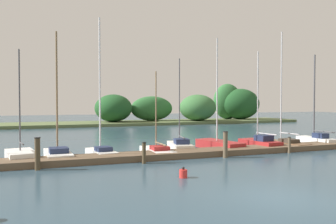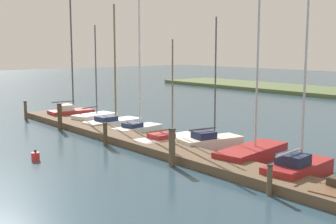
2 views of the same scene
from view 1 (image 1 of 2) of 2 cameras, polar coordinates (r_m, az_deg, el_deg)
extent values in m
plane|color=#2D4756|center=(12.38, 18.42, -13.56)|extent=(160.00, 160.00, 0.00)
cube|color=brown|center=(20.00, 1.81, -7.13)|extent=(27.50, 1.80, 0.35)
cube|color=#56663D|center=(48.43, -11.64, -1.95)|extent=(62.78, 8.00, 0.40)
ellipsoid|color=#386B38|center=(51.43, 5.07, 0.74)|extent=(5.61, 5.40, 4.00)
ellipsoid|color=#1E4C23|center=(57.31, 12.20, 1.35)|extent=(6.72, 5.02, 5.08)
ellipsoid|color=#2D6633|center=(51.35, -2.77, 0.60)|extent=(6.60, 3.06, 3.74)
ellipsoid|color=#2D6633|center=(57.15, 10.08, 1.77)|extent=(5.04, 3.44, 5.91)
ellipsoid|color=#1E4C23|center=(48.92, -9.26, 0.65)|extent=(5.33, 5.68, 3.96)
cube|color=white|center=(20.08, -23.72, -6.89)|extent=(1.84, 2.89, 0.59)
cube|color=white|center=(21.27, -24.16, -6.50)|extent=(0.86, 0.80, 0.50)
cylinder|color=#4C4C51|center=(20.06, -23.90, 1.89)|extent=(0.08, 0.08, 5.55)
cylinder|color=#4C4C51|center=(19.64, -23.61, -4.91)|extent=(0.31, 1.21, 0.09)
cube|color=white|center=(20.20, -18.19, -7.01)|extent=(1.52, 3.60, 0.43)
cube|color=white|center=(21.76, -18.62, -6.45)|extent=(0.78, 0.92, 0.37)
cube|color=#1E2847|center=(19.71, -18.07, -6.17)|extent=(1.05, 1.11, 0.28)
cylinder|color=#7F6647|center=(20.24, -18.36, 3.33)|extent=(0.11, 0.11, 6.84)
cube|color=white|center=(20.54, -11.24, -6.89)|extent=(1.58, 3.11, 0.38)
cube|color=white|center=(21.80, -12.35, -6.45)|extent=(0.73, 0.83, 0.32)
cube|color=#1E2847|center=(20.15, -10.92, -6.16)|extent=(0.98, 1.01, 0.25)
cylinder|color=silver|center=(20.55, -11.50, 4.69)|extent=(0.10, 0.10, 7.90)
cube|color=white|center=(20.88, -1.82, -6.75)|extent=(1.31, 3.55, 0.35)
cube|color=white|center=(22.39, -3.14, -6.22)|extent=(0.72, 0.89, 0.30)
cube|color=maroon|center=(20.43, -1.43, -6.11)|extent=(0.98, 1.07, 0.23)
cylinder|color=#7F6647|center=(20.91, -2.06, 0.36)|extent=(0.08, 0.08, 4.80)
cylinder|color=#7F6647|center=(20.24, -1.28, -5.41)|extent=(0.09, 1.93, 0.08)
cube|color=silver|center=(22.49, 2.07, -5.94)|extent=(1.68, 3.22, 0.51)
cube|color=silver|center=(23.83, 1.32, -5.57)|extent=(0.77, 0.87, 0.43)
cube|color=#1E2847|center=(22.07, 2.30, -4.99)|extent=(1.03, 1.06, 0.33)
cylinder|color=#4C4C51|center=(22.51, 1.95, 1.92)|extent=(0.07, 0.07, 5.64)
cylinder|color=#4C4C51|center=(21.98, 2.34, -4.27)|extent=(0.34, 1.49, 0.09)
cube|color=maroon|center=(23.42, 8.73, -5.58)|extent=(1.93, 4.02, 0.58)
cube|color=maroon|center=(24.80, 6.24, -5.23)|extent=(0.89, 1.07, 0.49)
cylinder|color=#B7B7BC|center=(23.47, 8.33, 3.80)|extent=(0.09, 0.09, 7.07)
cube|color=maroon|center=(24.32, 15.32, -5.33)|extent=(1.65, 3.24, 0.59)
cube|color=maroon|center=(25.37, 13.17, -5.09)|extent=(0.80, 0.85, 0.50)
cube|color=#1E2847|center=(23.98, 15.95, -4.26)|extent=(1.08, 1.04, 0.38)
cylinder|color=#B7B7BC|center=(24.32, 15.01, 2.67)|extent=(0.08, 0.08, 6.19)
cylinder|color=#B7B7BC|center=(23.78, 16.34, -3.58)|extent=(0.29, 1.90, 0.08)
cube|color=brown|center=(25.67, 19.06, -5.22)|extent=(1.59, 4.02, 0.39)
cube|color=brown|center=(26.93, 16.38, -4.92)|extent=(0.76, 1.04, 0.33)
cube|color=#3D3328|center=(25.29, 19.86, -4.59)|extent=(1.02, 1.26, 0.25)
cylinder|color=#B7B7BC|center=(25.72, 18.68, 4.09)|extent=(0.09, 0.09, 7.93)
cylinder|color=#B7B7BC|center=(25.23, 19.89, -3.45)|extent=(0.25, 1.77, 0.08)
cube|color=white|center=(27.80, 23.86, -4.56)|extent=(0.98, 3.24, 0.57)
cube|color=white|center=(28.84, 21.81, -4.37)|extent=(0.53, 0.81, 0.48)
cube|color=#1E2847|center=(27.47, 24.46, -3.66)|extent=(0.73, 0.97, 0.37)
cylinder|color=#4C4C51|center=(27.81, 23.59, 2.49)|extent=(0.12, 0.12, 6.26)
cylinder|color=#4C4C51|center=(27.26, 24.87, -3.04)|extent=(0.09, 2.02, 0.08)
cylinder|color=#4C3D28|center=(17.23, -21.28, -6.69)|extent=(0.25, 0.25, 1.53)
cylinder|color=black|center=(17.14, -21.31, -4.09)|extent=(0.29, 0.29, 0.04)
cylinder|color=#4C3D28|center=(17.86, -4.10, -6.98)|extent=(0.20, 0.20, 1.10)
cylinder|color=black|center=(17.79, -4.10, -5.17)|extent=(0.23, 0.23, 0.04)
cylinder|color=brown|center=(19.91, 9.72, -5.51)|extent=(0.27, 0.27, 1.50)
cylinder|color=black|center=(19.82, 9.73, -3.30)|extent=(0.31, 0.31, 0.04)
cylinder|color=brown|center=(22.81, 19.90, -5.33)|extent=(0.17, 0.17, 0.99)
cylinder|color=black|center=(22.75, 19.91, -4.04)|extent=(0.20, 0.20, 0.04)
cylinder|color=red|center=(14.61, 2.60, -10.42)|extent=(0.35, 0.35, 0.35)
sphere|color=black|center=(14.57, 2.61, -9.52)|extent=(0.12, 0.12, 0.12)
camera|label=2|loc=(24.17, 55.19, 4.49)|focal=47.43mm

